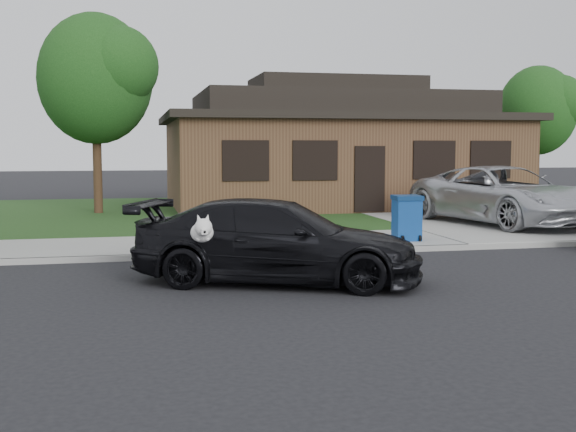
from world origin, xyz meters
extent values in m
plane|color=black|center=(0.00, 0.00, 0.00)|extent=(120.00, 120.00, 0.00)
cube|color=gray|center=(0.00, 5.00, 0.06)|extent=(60.00, 3.00, 0.12)
cube|color=gray|center=(0.00, 3.50, 0.06)|extent=(60.00, 0.12, 0.12)
cube|color=#193814|center=(0.00, 13.00, 0.07)|extent=(60.00, 13.00, 0.13)
cube|color=gray|center=(6.00, 10.00, 0.07)|extent=(4.50, 13.00, 0.14)
imported|color=black|center=(-1.11, 0.64, 0.69)|extent=(5.14, 3.57, 1.38)
ellipsoid|color=white|center=(-2.44, -0.21, 0.97)|extent=(0.34, 0.40, 0.30)
sphere|color=white|center=(-2.44, -0.44, 1.07)|extent=(0.26, 0.26, 0.26)
cube|color=white|center=(-2.44, -0.57, 1.03)|extent=(0.09, 0.12, 0.08)
sphere|color=black|center=(-2.44, -0.63, 1.03)|extent=(0.04, 0.04, 0.04)
cone|color=white|center=(-2.50, -0.39, 1.21)|extent=(0.11, 0.11, 0.14)
cone|color=white|center=(-2.37, -0.39, 1.21)|extent=(0.11, 0.11, 0.14)
imported|color=#B7B9BF|center=(6.52, 7.04, 0.93)|extent=(3.83, 6.15, 1.59)
cube|color=navy|center=(2.69, 4.48, 0.58)|extent=(0.61, 0.61, 0.92)
cube|color=#072551|center=(2.69, 4.48, 1.10)|extent=(0.66, 0.66, 0.10)
cylinder|color=black|center=(2.49, 4.20, 0.19)|extent=(0.06, 0.15, 0.14)
cylinder|color=black|center=(2.90, 4.20, 0.19)|extent=(0.06, 0.15, 0.14)
cube|color=#422B1C|center=(4.00, 15.00, 1.63)|extent=(12.00, 8.00, 3.00)
cube|color=black|center=(4.00, 15.00, 3.25)|extent=(12.60, 8.60, 0.25)
cube|color=black|center=(4.00, 15.00, 3.78)|extent=(10.00, 6.50, 0.80)
cube|color=black|center=(4.00, 15.00, 4.48)|extent=(6.00, 3.50, 0.60)
cube|color=black|center=(4.00, 10.97, 1.23)|extent=(1.00, 0.06, 2.10)
cube|color=black|center=(0.00, 10.97, 1.83)|extent=(1.30, 0.05, 1.10)
cube|color=black|center=(2.20, 10.97, 1.83)|extent=(1.30, 0.05, 1.10)
cube|color=black|center=(6.20, 10.97, 1.83)|extent=(1.30, 0.05, 1.10)
cube|color=black|center=(8.20, 10.97, 1.83)|extent=(1.30, 0.05, 1.10)
cylinder|color=#332114|center=(-4.50, 13.00, 1.37)|extent=(0.28, 0.28, 2.48)
ellipsoid|color=#143811|center=(-4.50, 13.00, 4.41)|extent=(3.60, 3.60, 4.14)
sphere|color=#26591E|center=(-3.78, 12.46, 4.77)|extent=(2.52, 2.52, 2.52)
cylinder|color=#332114|center=(12.00, 14.50, 1.14)|extent=(0.28, 0.28, 2.03)
ellipsoid|color=#143811|center=(12.00, 14.50, 3.65)|extent=(3.00, 3.00, 3.45)
sphere|color=#26591E|center=(12.60, 14.05, 3.95)|extent=(2.10, 2.10, 2.10)
camera|label=1|loc=(-3.47, -10.97, 2.25)|focal=45.00mm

